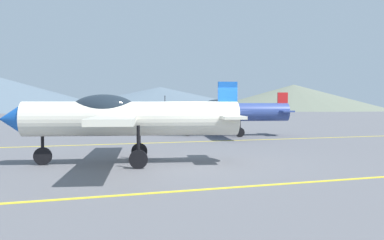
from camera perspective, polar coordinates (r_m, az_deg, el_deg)
The scene contains 8 objects.
ground_plane at distance 13.90m, azimuth 2.48°, elevation -5.88°, with size 400.00×400.00×0.00m, color slate.
apron_line_near at distance 10.33m, azimuth 10.69°, elevation -8.67°, with size 80.00×0.16×0.01m, color yellow.
apron_line_far at distance 21.16m, azimuth -5.10°, elevation -3.13°, with size 80.00×0.16×0.01m, color yellow.
airplane_near at distance 13.77m, azimuth -9.37°, elevation 0.35°, with size 7.88×8.97×2.69m.
airplane_mid at distance 26.01m, azimuth 4.95°, elevation 1.18°, with size 7.88×8.95×2.69m.
car_sedan at distance 31.01m, azimuth -10.79°, elevation 0.05°, with size 2.43×4.49×1.62m.
hill_centerright at distance 128.81m, azimuth -4.43°, elevation 2.87°, with size 69.18×69.18×7.38m, color slate.
hill_right at distance 149.64m, azimuth 13.67°, elevation 3.00°, with size 64.23×64.23×8.91m, color slate.
Camera 1 is at (-5.02, -12.82, 1.93)m, focal length 39.16 mm.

